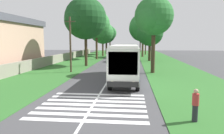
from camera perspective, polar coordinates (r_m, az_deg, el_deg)
The scene contains 24 objects.
ground at distance 14.00m, azimuth -5.02°, elevation -10.00°, with size 160.00×160.00×0.00m, color #424244.
grass_verge_left at distance 30.39m, azimuth -15.09°, elevation -0.86°, with size 120.00×8.00×0.04m, color #2D6628.
grass_verge_right at distance 29.01m, azimuth 16.86°, elevation -1.29°, with size 120.00×8.00×0.04m, color #2D6628.
centre_line at distance 28.55m, azimuth 0.51°, elevation -1.15°, with size 110.00×0.16×0.01m, color silver.
coach_bus at distance 21.15m, azimuth 3.67°, elevation 1.77°, with size 11.16×2.62×3.73m.
zebra_crossing at distance 13.78m, azimuth -5.20°, elevation -10.28°, with size 5.85×6.80×0.01m.
trailing_car_0 at distance 41.82m, azimuth 4.78°, elevation 2.38°, with size 4.30×1.78×1.43m.
trailing_car_1 at distance 49.30m, azimuth 4.53°, elevation 3.10°, with size 4.30×1.78×1.43m.
trailing_car_2 at distance 58.84m, azimuth 4.65°, elevation 3.75°, with size 4.30×1.78×1.43m.
trailing_car_3 at distance 65.61m, azimuth 1.99°, elevation 4.12°, with size 4.30×1.78×1.43m.
trailing_minibus_0 at distance 73.69m, azimuth 2.11°, elevation 5.13°, with size 6.00×2.14×2.53m.
roadside_tree_left_0 at distance 56.63m, azimuth -2.71°, elevation 9.13°, with size 7.35×5.91×9.20m.
roadside_tree_left_1 at distance 64.44m, azimuth -1.73°, elevation 8.92°, with size 6.81×5.70×9.11m.
roadside_tree_left_2 at distance 76.08m, azimuth -0.63°, elevation 9.12°, with size 5.64×4.68×9.20m.
roadside_tree_left_3 at distance 34.69m, azimuth -7.39°, elevation 12.72°, with size 7.71×6.73×11.02m.
roadside_tree_left_4 at distance 47.39m, azimuth -4.50°, elevation 11.31°, with size 7.73×6.14×10.77m.
roadside_tree_right_0 at distance 43.56m, azimuth 10.07°, elevation 8.97°, with size 6.61×5.43×8.42m.
roadside_tree_right_1 at distance 54.57m, azimuth 8.21°, elevation 10.48°, with size 8.41×7.02×11.04m.
roadside_tree_right_2 at distance 27.34m, azimuth 11.13°, elevation 13.19°, with size 5.55×4.84×9.59m.
roadside_tree_right_3 at distance 76.57m, azimuth 7.60°, elevation 9.61°, with size 8.93×7.29×11.33m.
roadside_tree_right_4 at distance 63.53m, azimuth 9.03°, elevation 9.40°, with size 7.86×6.37×10.06m.
utility_pole at distance 27.77m, azimuth -11.28°, elevation 6.25°, with size 0.24×1.40×7.15m.
roadside_wall at distance 36.17m, azimuth -17.39°, elevation 1.54°, with size 70.00×0.40×1.51m, color gray.
pedestrian at distance 11.52m, azimuth 21.79°, elevation -9.58°, with size 0.34×0.34×1.69m.
Camera 1 is at (-13.15, -2.49, 4.12)m, focal length 33.52 mm.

